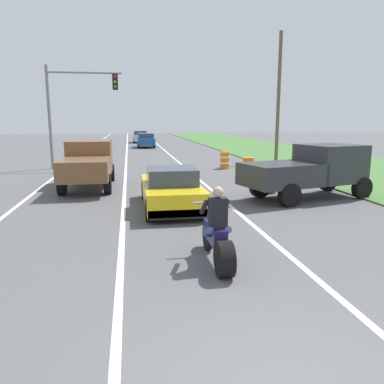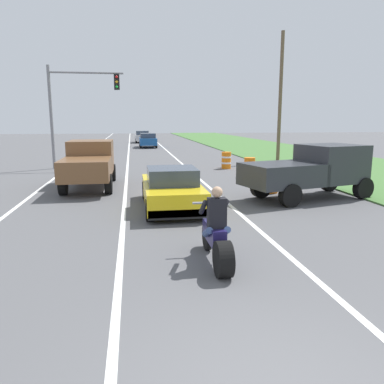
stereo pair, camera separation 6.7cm
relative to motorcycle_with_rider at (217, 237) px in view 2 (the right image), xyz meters
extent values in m
cube|color=white|center=(-5.54, 16.05, -0.59)|extent=(0.14, 120.00, 0.01)
cube|color=white|center=(1.66, 16.05, -0.59)|extent=(0.14, 120.00, 0.01)
cube|color=white|center=(-1.94, 16.05, -0.59)|extent=(0.14, 120.00, 0.01)
cube|color=#477538|center=(11.78, 16.05, -0.56)|extent=(10.00, 120.00, 0.06)
cylinder|color=black|center=(0.00, -0.60, -0.25)|extent=(0.28, 0.69, 0.69)
cylinder|color=black|center=(0.00, 0.95, -0.28)|extent=(0.12, 0.63, 0.63)
cube|color=#1E194C|center=(0.00, 0.23, 0.02)|extent=(0.28, 1.10, 0.36)
cylinder|color=#B2B2B7|center=(0.00, 0.87, 0.09)|extent=(0.08, 0.36, 0.73)
cylinder|color=#A5A5AA|center=(0.00, 0.85, 0.52)|extent=(0.70, 0.05, 0.05)
cube|color=black|center=(0.00, 0.00, 0.50)|extent=(0.36, 0.24, 0.60)
sphere|color=tan|center=(0.00, 0.00, 0.92)|extent=(0.22, 0.22, 0.22)
cylinder|color=#384C7A|center=(-0.18, 0.03, 0.10)|extent=(0.14, 0.47, 0.32)
cylinder|color=black|center=(-0.22, 0.30, 0.55)|extent=(0.10, 0.51, 0.40)
cylinder|color=#384C7A|center=(0.18, 0.03, 0.10)|extent=(0.14, 0.47, 0.32)
cylinder|color=black|center=(0.22, 0.30, 0.55)|extent=(0.10, 0.51, 0.40)
cube|color=yellow|center=(-0.36, 5.23, -0.07)|extent=(1.80, 4.30, 0.64)
cube|color=#333D4C|center=(-0.36, 5.03, 0.51)|extent=(1.56, 1.70, 0.52)
cube|color=black|center=(-0.36, 3.18, -0.31)|extent=(1.76, 0.20, 0.28)
cylinder|color=black|center=(-1.16, 6.83, -0.27)|extent=(0.24, 0.64, 0.64)
cylinder|color=black|center=(0.44, 6.83, -0.27)|extent=(0.24, 0.64, 0.64)
cylinder|color=black|center=(-1.16, 3.63, -0.27)|extent=(0.24, 0.64, 0.64)
cylinder|color=black|center=(0.44, 3.63, -0.27)|extent=(0.24, 0.64, 0.64)
cube|color=brown|center=(-3.45, 10.56, 0.69)|extent=(1.90, 2.10, 1.40)
cube|color=#333D4C|center=(-3.45, 10.91, 1.07)|extent=(1.67, 0.29, 0.57)
cube|color=brown|center=(-3.45, 8.31, 0.39)|extent=(1.90, 2.70, 0.80)
cylinder|color=black|center=(-4.32, 11.36, -0.19)|extent=(0.28, 0.80, 0.80)
cylinder|color=black|center=(-2.58, 11.36, -0.19)|extent=(0.28, 0.80, 0.80)
cylinder|color=black|center=(-4.32, 8.01, -0.19)|extent=(0.28, 0.80, 0.80)
cylinder|color=black|center=(-2.58, 8.01, -0.19)|extent=(0.28, 0.80, 0.80)
cube|color=#2D3035|center=(5.83, 6.18, 0.69)|extent=(2.52, 2.38, 1.40)
cube|color=#333D4C|center=(6.17, 6.27, 1.07)|extent=(0.71, 1.69, 0.57)
cube|color=#2D3035|center=(3.66, 5.60, 0.39)|extent=(3.10, 2.53, 0.80)
cylinder|color=black|center=(6.38, 7.23, -0.19)|extent=(0.85, 0.48, 0.80)
cylinder|color=black|center=(6.83, 5.55, -0.19)|extent=(0.85, 0.48, 0.80)
cylinder|color=black|center=(3.14, 6.36, -0.19)|extent=(0.85, 0.48, 0.80)
cylinder|color=black|center=(3.59, 4.68, -0.19)|extent=(0.85, 0.48, 0.80)
cylinder|color=gray|center=(-6.26, 16.55, 2.41)|extent=(0.18, 0.18, 6.00)
cylinder|color=gray|center=(-4.13, 16.55, 5.01)|extent=(4.26, 0.12, 0.12)
cube|color=black|center=(-2.40, 16.55, 4.51)|extent=(0.32, 0.24, 0.90)
sphere|color=red|center=(-2.40, 16.41, 4.79)|extent=(0.16, 0.16, 0.16)
sphere|color=orange|center=(-2.40, 16.41, 4.51)|extent=(0.16, 0.16, 0.16)
sphere|color=green|center=(-2.40, 16.41, 4.23)|extent=(0.16, 0.16, 0.16)
cylinder|color=brown|center=(8.54, 18.28, 3.77)|extent=(0.24, 0.24, 8.73)
cylinder|color=orange|center=(3.85, 7.20, -0.09)|extent=(0.56, 0.56, 1.00)
cylinder|color=white|center=(3.85, 7.20, 0.11)|extent=(0.58, 0.58, 0.10)
cylinder|color=white|center=(3.85, 7.20, -0.24)|extent=(0.58, 0.58, 0.10)
cylinder|color=orange|center=(4.31, 11.48, -0.09)|extent=(0.56, 0.56, 1.00)
cylinder|color=white|center=(4.31, 11.48, 0.11)|extent=(0.58, 0.58, 0.10)
cylinder|color=white|center=(4.31, 11.48, -0.24)|extent=(0.58, 0.58, 0.10)
cylinder|color=orange|center=(3.96, 14.95, -0.09)|extent=(0.56, 0.56, 1.00)
cylinder|color=white|center=(3.96, 14.95, 0.11)|extent=(0.58, 0.58, 0.10)
cylinder|color=white|center=(3.96, 14.95, -0.24)|extent=(0.58, 0.58, 0.10)
cube|color=#194C8C|center=(0.07, 33.57, 0.06)|extent=(1.76, 4.00, 0.70)
cube|color=#333D4C|center=(0.07, 33.37, 0.66)|extent=(1.56, 2.00, 0.50)
cylinder|color=black|center=(-0.73, 34.97, -0.29)|extent=(0.20, 0.60, 0.60)
cylinder|color=black|center=(0.87, 34.97, -0.29)|extent=(0.20, 0.60, 0.60)
cylinder|color=black|center=(-0.73, 32.17, -0.29)|extent=(0.20, 0.60, 0.60)
cylinder|color=black|center=(0.87, 32.17, -0.29)|extent=(0.20, 0.60, 0.60)
cube|color=#B2B2B7|center=(-0.26, 42.52, 0.06)|extent=(1.76, 4.00, 0.70)
cube|color=#333D4C|center=(-0.26, 42.32, 0.66)|extent=(1.56, 2.00, 0.50)
cylinder|color=black|center=(-1.06, 43.92, -0.29)|extent=(0.20, 0.60, 0.60)
cylinder|color=black|center=(0.54, 43.92, -0.29)|extent=(0.20, 0.60, 0.60)
cylinder|color=black|center=(-1.06, 41.12, -0.29)|extent=(0.20, 0.60, 0.60)
cylinder|color=black|center=(0.54, 41.12, -0.29)|extent=(0.20, 0.60, 0.60)
camera|label=1|loc=(-1.69, -7.08, 2.31)|focal=35.36mm
camera|label=2|loc=(-1.62, -7.09, 2.31)|focal=35.36mm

